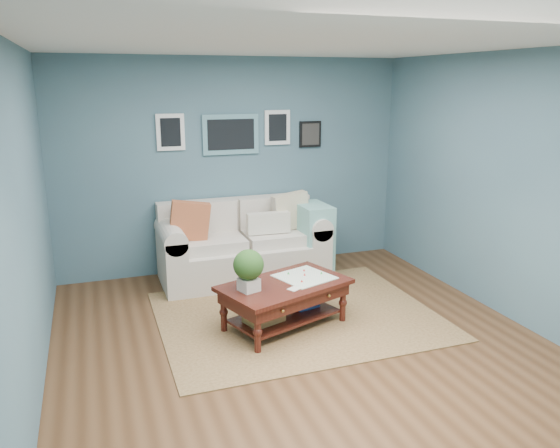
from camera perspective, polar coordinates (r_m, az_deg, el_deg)
name	(u,v)px	position (r m, az deg, el deg)	size (l,w,h in m)	color
room_shell	(306,204)	(4.76, 2.72, 2.12)	(5.00, 5.02, 2.70)	brown
area_rug	(297,315)	(5.83, 1.76, -9.51)	(2.83, 2.27, 0.01)	brown
loveseat	(249,244)	(6.82, -3.24, -2.06)	(2.07, 0.94, 1.07)	beige
coffee_table	(279,292)	(5.41, -0.12, -7.10)	(1.42, 1.10, 0.87)	black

